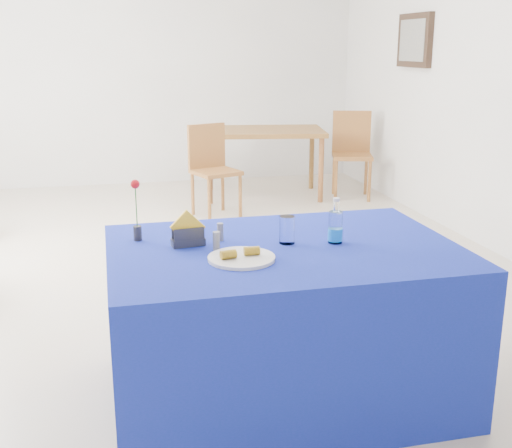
% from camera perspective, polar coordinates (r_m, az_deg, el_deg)
% --- Properties ---
extents(floor, '(7.00, 7.00, 0.00)m').
position_cam_1_polar(floor, '(4.80, -5.47, -4.62)').
color(floor, beige).
rests_on(floor, ground).
extents(room_shell, '(7.00, 7.00, 7.00)m').
position_cam_1_polar(room_shell, '(4.51, -6.07, 16.73)').
color(room_shell, silver).
rests_on(room_shell, ground).
extents(picture_frame, '(0.06, 0.64, 0.52)m').
position_cam_1_polar(picture_frame, '(6.80, 13.94, 15.56)').
color(picture_frame, black).
rests_on(picture_frame, room_shell).
extents(picture_art, '(0.02, 0.52, 0.40)m').
position_cam_1_polar(picture_art, '(6.78, 13.74, 15.57)').
color(picture_art, '#998C66').
rests_on(picture_art, room_shell).
extents(plate, '(0.29, 0.29, 0.01)m').
position_cam_1_polar(plate, '(2.77, -1.30, -3.05)').
color(plate, silver).
rests_on(plate, blue_table).
extents(drinking_glass, '(0.07, 0.07, 0.13)m').
position_cam_1_polar(drinking_glass, '(2.98, 2.77, -0.52)').
color(drinking_glass, white).
rests_on(drinking_glass, blue_table).
extents(salt_shaker, '(0.03, 0.03, 0.08)m').
position_cam_1_polar(salt_shaker, '(2.89, -3.54, -1.51)').
color(salt_shaker, slate).
rests_on(salt_shaker, blue_table).
extents(pepper_shaker, '(0.03, 0.03, 0.08)m').
position_cam_1_polar(pepper_shaker, '(3.03, -3.20, -0.71)').
color(pepper_shaker, slate).
rests_on(pepper_shaker, blue_table).
extents(blue_table, '(1.60, 1.10, 0.76)m').
position_cam_1_polar(blue_table, '(3.09, 2.39, -8.69)').
color(blue_table, navy).
rests_on(blue_table, floor).
extents(water_bottle, '(0.07, 0.07, 0.21)m').
position_cam_1_polar(water_bottle, '(3.01, 7.07, -0.36)').
color(water_bottle, silver).
rests_on(water_bottle, blue_table).
extents(napkin_holder, '(0.16, 0.08, 0.17)m').
position_cam_1_polar(napkin_holder, '(2.96, -6.07, -1.03)').
color(napkin_holder, '#35363A').
rests_on(napkin_holder, blue_table).
extents(rose_vase, '(0.04, 0.04, 0.29)m').
position_cam_1_polar(rose_vase, '(3.06, -10.57, 0.99)').
color(rose_vase, '#2A292F').
rests_on(rose_vase, blue_table).
extents(oak_table, '(1.45, 1.06, 0.76)m').
position_cam_1_polar(oak_table, '(7.20, 0.66, 7.81)').
color(oak_table, '#905E2A').
rests_on(oak_table, floor).
extents(chair_bg_left, '(0.52, 0.52, 0.91)m').
position_cam_1_polar(chair_bg_left, '(6.40, -3.96, 5.39)').
color(chair_bg_left, '#975B2C').
rests_on(chair_bg_left, floor).
extents(chair_bg_right, '(0.53, 0.53, 0.95)m').
position_cam_1_polar(chair_bg_right, '(7.27, 8.50, 6.70)').
color(chair_bg_right, '#975B2C').
rests_on(chair_bg_right, floor).
extents(banana_pieces, '(0.18, 0.07, 0.04)m').
position_cam_1_polar(banana_pieces, '(2.75, -1.40, -2.55)').
color(banana_pieces, yellow).
rests_on(banana_pieces, plate).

